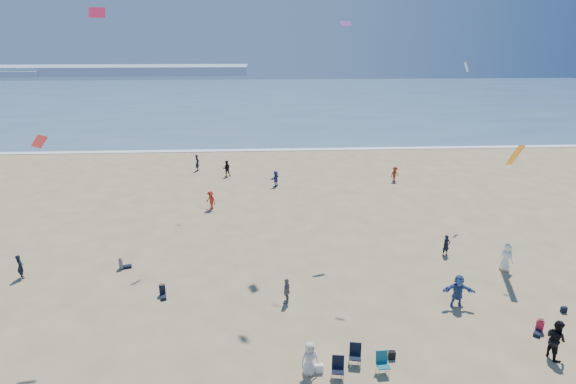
{
  "coord_description": "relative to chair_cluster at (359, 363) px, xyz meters",
  "views": [
    {
      "loc": [
        0.93,
        -11.46,
        13.9
      ],
      "look_at": [
        2.0,
        8.0,
        7.13
      ],
      "focal_mm": 28.0,
      "sensor_mm": 36.0,
      "label": 1
    }
  ],
  "objects": [
    {
      "name": "ocean",
      "position": [
        -4.87,
        90.72,
        -0.47
      ],
      "size": [
        220.0,
        100.0,
        0.06
      ],
      "primitive_type": "cube",
      "color": "#476B84",
      "rests_on": "ground"
    },
    {
      "name": "surf_line",
      "position": [
        -4.87,
        40.72,
        -0.46
      ],
      "size": [
        220.0,
        1.2,
        0.08
      ],
      "primitive_type": "cube",
      "color": "white",
      "rests_on": "ground"
    },
    {
      "name": "headland_far",
      "position": [
        -64.87,
        165.72,
        1.1
      ],
      "size": [
        110.0,
        20.0,
        3.2
      ],
      "primitive_type": "cube",
      "color": "#7A8EA8",
      "rests_on": "ground"
    },
    {
      "name": "standing_flyers",
      "position": [
        0.3,
        12.63,
        0.35
      ],
      "size": [
        30.55,
        38.13,
        1.93
      ],
      "color": "white",
      "rests_on": "ground"
    },
    {
      "name": "seated_group",
      "position": [
        -1.95,
        1.33,
        -0.08
      ],
      "size": [
        23.63,
        17.36,
        0.84
      ],
      "color": "white",
      "rests_on": "ground"
    },
    {
      "name": "chair_cluster",
      "position": [
        0.0,
        0.0,
        0.0
      ],
      "size": [
        2.66,
        1.49,
        1.0
      ],
      "color": "black",
      "rests_on": "ground"
    },
    {
      "name": "white_tote",
      "position": [
        -1.71,
        0.13,
        -0.3
      ],
      "size": [
        0.35,
        0.2,
        0.4
      ],
      "primitive_type": "cube",
      "color": "white",
      "rests_on": "ground"
    },
    {
      "name": "black_backpack",
      "position": [
        1.71,
        0.81,
        -0.31
      ],
      "size": [
        0.3,
        0.22,
        0.38
      ],
      "primitive_type": "cube",
      "color": "black",
      "rests_on": "ground"
    },
    {
      "name": "navy_bag",
      "position": [
        11.82,
        3.87,
        -0.33
      ],
      "size": [
        0.28,
        0.18,
        0.34
      ],
      "primitive_type": "cube",
      "color": "black",
      "rests_on": "ground"
    },
    {
      "name": "kites_aloft",
      "position": [
        4.63,
        8.58,
        14.54
      ],
      "size": [
        39.53,
        45.13,
        27.38
      ],
      "color": "#912F92",
      "rests_on": "ground"
    }
  ]
}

